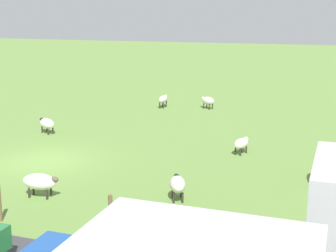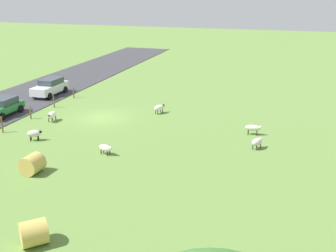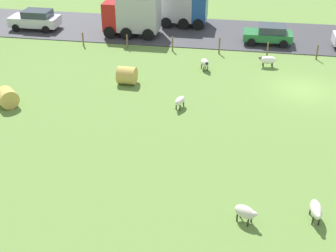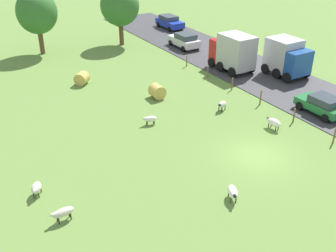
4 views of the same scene
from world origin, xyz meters
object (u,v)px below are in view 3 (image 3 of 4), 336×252
sheep_0 (180,101)px  hay_bale_0 (7,98)px  sheep_2 (268,60)px  sheep_5 (316,210)px  sheep_1 (245,212)px  sheep_4 (205,63)px  truck_1 (183,5)px  car_3 (35,19)px  hay_bale_1 (127,75)px  car_2 (269,34)px  truck_0 (133,13)px

sheep_0 → hay_bale_0: 10.31m
sheep_2 → sheep_5: 16.35m
sheep_0 → sheep_1: (-9.50, -4.05, 0.04)m
sheep_4 → truck_1: 10.48m
hay_bale_0 → car_3: (14.17, 4.37, 0.35)m
sheep_1 → hay_bale_1: size_ratio=0.90×
hay_bale_1 → truck_1: 13.35m
sheep_4 → hay_bale_0: 13.42m
sheep_5 → truck_1: 26.53m
sheep_5 → car_2: 21.27m
sheep_0 → car_3: car_3 is taller
car_3 → sheep_2: bearing=-105.0°
sheep_0 → truck_0: bearing=24.7°
sheep_0 → sheep_2: size_ratio=0.87×
sheep_4 → hay_bale_0: hay_bale_0 is taller
sheep_0 → sheep_5: (-8.91, -6.87, 0.07)m
sheep_5 → sheep_0: bearing=37.6°
sheep_4 → truck_0: truck_0 is taller
sheep_2 → hay_bale_0: (-8.84, 15.49, 0.03)m
sheep_1 → sheep_4: size_ratio=0.96×
sheep_0 → hay_bale_0: size_ratio=0.99×
sheep_1 → truck_0: 24.18m
sheep_0 → car_3: (12.70, 14.58, 0.45)m
sheep_2 → hay_bale_1: bearing=115.9°
sheep_5 → hay_bale_1: size_ratio=1.08×
sheep_5 → truck_1: (24.95, 8.90, 1.33)m
sheep_1 → car_3: 28.98m
hay_bale_1 → sheep_2: bearing=-64.1°
sheep_4 → hay_bale_1: size_ratio=0.94×
sheep_0 → truck_0: (12.56, 5.77, 1.49)m
sheep_1 → truck_1: 26.29m
truck_0 → car_2: truck_0 is taller
truck_0 → sheep_4: bearing=-134.3°
sheep_0 → sheep_5: bearing=-142.4°
sheep_4 → car_3: car_3 is taller
hay_bale_0 → car_2: (13.78, -15.63, 0.27)m
hay_bale_0 → sheep_2: bearing=-60.3°
sheep_4 → sheep_5: size_ratio=0.87×
sheep_5 → car_3: size_ratio=0.30×
hay_bale_0 → sheep_5: bearing=-113.5°
sheep_5 → hay_bale_0: hay_bale_0 is taller
truck_1 → car_3: 13.02m
sheep_5 → sheep_4: bearing=21.8°
hay_bale_0 → sheep_4: bearing=-55.8°
sheep_0 → hay_bale_1: size_ratio=0.96×
sheep_0 → sheep_4: bearing=-8.4°
sheep_0 → car_3: size_ratio=0.27×
hay_bale_1 → truck_1: (13.15, -1.91, 1.29)m
sheep_2 → hay_bale_1: 10.25m
hay_bale_0 → truck_0: truck_0 is taller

